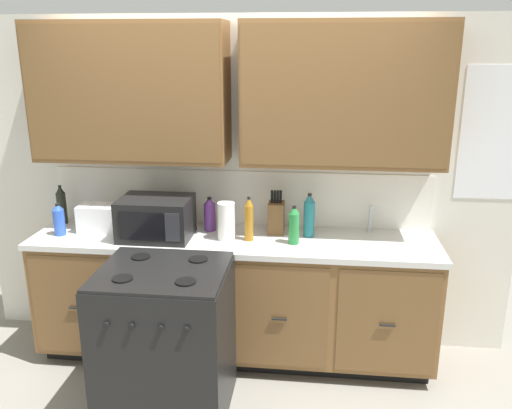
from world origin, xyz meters
name	(u,v)px	position (x,y,z in m)	size (l,w,h in m)	color
ground_plane	(228,378)	(0.00, 0.00, 0.00)	(8.00, 8.00, 0.00)	gray
wall_unit	(237,129)	(0.00, 0.50, 1.64)	(3.96, 0.40, 2.40)	silver
counter_run	(234,296)	(0.00, 0.30, 0.47)	(2.79, 0.64, 0.92)	black
stove_range	(166,341)	(-0.32, -0.33, 0.47)	(0.76, 0.68, 0.95)	black
microwave	(156,218)	(-0.52, 0.24, 1.06)	(0.48, 0.37, 0.28)	black
toaster	(100,218)	(-0.96, 0.33, 1.02)	(0.28, 0.18, 0.19)	white
knife_block	(276,217)	(0.28, 0.43, 1.04)	(0.11, 0.14, 0.31)	brown
sink_faucet	(370,219)	(0.94, 0.51, 1.02)	(0.02, 0.02, 0.20)	#B2B5BA
paper_towel_roll	(226,221)	(-0.04, 0.25, 1.05)	(0.12, 0.12, 0.26)	white
bottle_green	(294,225)	(0.42, 0.23, 1.05)	(0.07, 0.07, 0.26)	#237A38
bottle_amber	(249,219)	(0.11, 0.26, 1.07)	(0.06, 0.06, 0.31)	#9E6619
bottle_blue	(59,220)	(-1.21, 0.21, 1.03)	(0.08, 0.08, 0.23)	blue
bottle_dark	(62,205)	(-1.30, 0.46, 1.06)	(0.07, 0.07, 0.29)	black
bottle_teal	(309,216)	(0.52, 0.38, 1.07)	(0.08, 0.08, 0.31)	#1E707A
bottle_violet	(210,214)	(-0.19, 0.43, 1.04)	(0.08, 0.08, 0.24)	#663384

